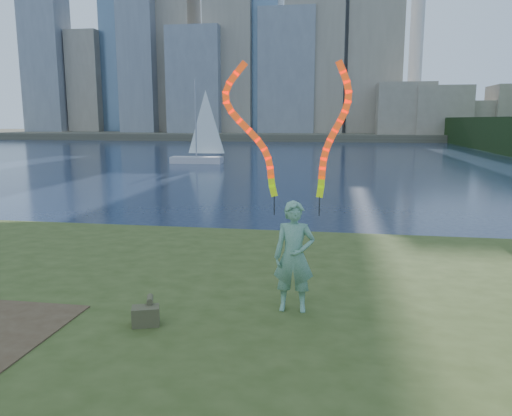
# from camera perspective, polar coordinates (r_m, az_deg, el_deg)

# --- Properties ---
(ground) EXTENTS (320.00, 320.00, 0.00)m
(ground) POSITION_cam_1_polar(r_m,az_deg,el_deg) (9.97, -10.37, -12.04)
(ground) COLOR #17233B
(ground) RESTS_ON ground
(grassy_knoll) EXTENTS (20.00, 18.00, 0.80)m
(grassy_knoll) POSITION_cam_1_polar(r_m,az_deg,el_deg) (7.91, -16.31, -15.72)
(grassy_knoll) COLOR #364518
(grassy_knoll) RESTS_ON ground
(far_shore) EXTENTS (320.00, 40.00, 1.20)m
(far_shore) POSITION_cam_1_polar(r_m,az_deg,el_deg) (103.76, 7.85, 8.29)
(far_shore) COLOR #484435
(far_shore) RESTS_ON ground
(woman_with_ribbons) EXTENTS (2.09, 0.44, 4.09)m
(woman_with_ribbons) POSITION_cam_1_polar(r_m,az_deg,el_deg) (7.59, 4.48, -1.57)
(woman_with_ribbons) COLOR #1D6B40
(woman_with_ribbons) RESTS_ON grassy_knoll
(canvas_bag) EXTENTS (0.45, 0.51, 0.37)m
(canvas_bag) POSITION_cam_1_polar(r_m,az_deg,el_deg) (7.52, -12.46, -11.82)
(canvas_bag) COLOR #464228
(canvas_bag) RESTS_ON grassy_knoll
(sailboat) EXTENTS (4.67, 1.49, 7.06)m
(sailboat) POSITION_cam_1_polar(r_m,az_deg,el_deg) (43.06, -6.52, 6.69)
(sailboat) COLOR beige
(sailboat) RESTS_ON ground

